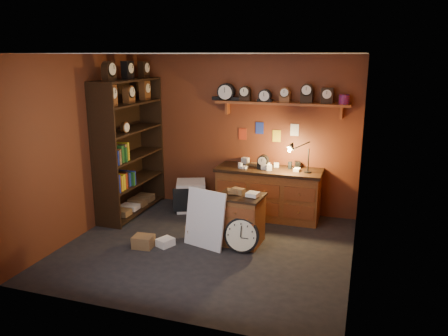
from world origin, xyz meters
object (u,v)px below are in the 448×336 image
workbench (268,190)px  shelving_unit (128,142)px  low_cabinet (240,217)px  big_round_clock (242,235)px

workbench → shelving_unit: bearing=-168.1°
workbench → low_cabinet: workbench is taller
shelving_unit → workbench: bearing=11.9°
shelving_unit → workbench: shelving_unit is taller
low_cabinet → big_round_clock: bearing=-66.0°
workbench → low_cabinet: size_ratio=2.13×
low_cabinet → shelving_unit: bearing=166.9°
shelving_unit → big_round_clock: 2.69m
shelving_unit → workbench: 2.52m
low_cabinet → big_round_clock: (0.10, -0.28, -0.16)m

